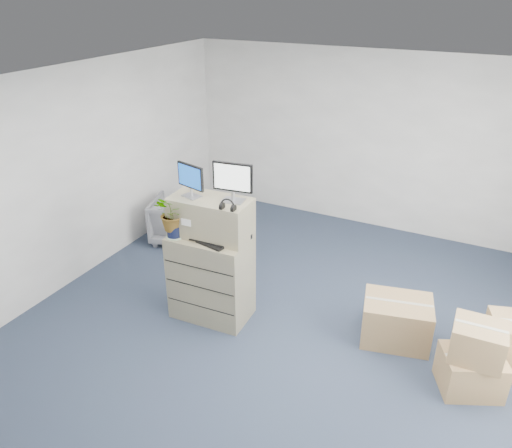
{
  "coord_description": "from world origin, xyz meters",
  "views": [
    {
      "loc": [
        1.84,
        -4.08,
        3.7
      ],
      "look_at": [
        -0.43,
        0.4,
        1.23
      ],
      "focal_mm": 35.0,
      "sensor_mm": 36.0,
      "label": 1
    }
  ],
  "objects_px": {
    "filing_cabinet_lower": "(211,277)",
    "monitor_right": "(233,180)",
    "water_bottle": "(214,227)",
    "office_chair": "(178,217)",
    "keyboard": "(209,241)",
    "monitor_left": "(191,179)",
    "potted_plant": "(173,218)"
  },
  "relations": [
    {
      "from": "keyboard",
      "to": "office_chair",
      "type": "xyz_separation_m",
      "value": [
        -1.55,
        1.54,
        -0.7
      ]
    },
    {
      "from": "water_bottle",
      "to": "keyboard",
      "type": "bearing_deg",
      "value": -87.39
    },
    {
      "from": "keyboard",
      "to": "water_bottle",
      "type": "distance_m",
      "value": 0.18
    },
    {
      "from": "filing_cabinet_lower",
      "to": "water_bottle",
      "type": "bearing_deg",
      "value": 31.29
    },
    {
      "from": "filing_cabinet_lower",
      "to": "monitor_right",
      "type": "xyz_separation_m",
      "value": [
        0.26,
        0.1,
        1.24
      ]
    },
    {
      "from": "keyboard",
      "to": "potted_plant",
      "type": "distance_m",
      "value": 0.47
    },
    {
      "from": "potted_plant",
      "to": "office_chair",
      "type": "height_order",
      "value": "potted_plant"
    },
    {
      "from": "monitor_right",
      "to": "office_chair",
      "type": "xyz_separation_m",
      "value": [
        -1.76,
        1.33,
        -1.39
      ]
    },
    {
      "from": "keyboard",
      "to": "potted_plant",
      "type": "height_order",
      "value": "potted_plant"
    },
    {
      "from": "keyboard",
      "to": "potted_plant",
      "type": "bearing_deg",
      "value": -159.09
    },
    {
      "from": "filing_cabinet_lower",
      "to": "monitor_right",
      "type": "height_order",
      "value": "monitor_right"
    },
    {
      "from": "filing_cabinet_lower",
      "to": "potted_plant",
      "type": "bearing_deg",
      "value": -156.7
    },
    {
      "from": "water_bottle",
      "to": "office_chair",
      "type": "xyz_separation_m",
      "value": [
        -1.55,
        1.4,
        -0.81
      ]
    },
    {
      "from": "monitor_right",
      "to": "office_chair",
      "type": "relative_size",
      "value": 0.59
    },
    {
      "from": "water_bottle",
      "to": "office_chair",
      "type": "relative_size",
      "value": 0.34
    },
    {
      "from": "filing_cabinet_lower",
      "to": "water_bottle",
      "type": "xyz_separation_m",
      "value": [
        0.05,
        0.03,
        0.66
      ]
    },
    {
      "from": "monitor_right",
      "to": "keyboard",
      "type": "bearing_deg",
      "value": -143.04
    },
    {
      "from": "filing_cabinet_lower",
      "to": "office_chair",
      "type": "distance_m",
      "value": 2.08
    },
    {
      "from": "monitor_left",
      "to": "potted_plant",
      "type": "xyz_separation_m",
      "value": [
        -0.14,
        -0.18,
        -0.43
      ]
    },
    {
      "from": "filing_cabinet_lower",
      "to": "monitor_left",
      "type": "relative_size",
      "value": 2.81
    },
    {
      "from": "potted_plant",
      "to": "filing_cabinet_lower",
      "type": "bearing_deg",
      "value": 26.07
    },
    {
      "from": "monitor_right",
      "to": "potted_plant",
      "type": "relative_size",
      "value": 0.87
    },
    {
      "from": "monitor_left",
      "to": "monitor_right",
      "type": "height_order",
      "value": "monitor_right"
    },
    {
      "from": "keyboard",
      "to": "water_bottle",
      "type": "height_order",
      "value": "water_bottle"
    },
    {
      "from": "keyboard",
      "to": "office_chair",
      "type": "bearing_deg",
      "value": 146.64
    },
    {
      "from": "office_chair",
      "to": "filing_cabinet_lower",
      "type": "bearing_deg",
      "value": 118.35
    },
    {
      "from": "keyboard",
      "to": "office_chair",
      "type": "height_order",
      "value": "keyboard"
    },
    {
      "from": "monitor_right",
      "to": "office_chair",
      "type": "distance_m",
      "value": 2.61
    },
    {
      "from": "monitor_right",
      "to": "water_bottle",
      "type": "xyz_separation_m",
      "value": [
        -0.21,
        -0.07,
        -0.58
      ]
    },
    {
      "from": "monitor_left",
      "to": "monitor_right",
      "type": "bearing_deg",
      "value": 25.67
    },
    {
      "from": "filing_cabinet_lower",
      "to": "monitor_left",
      "type": "distance_m",
      "value": 1.22
    },
    {
      "from": "monitor_right",
      "to": "keyboard",
      "type": "height_order",
      "value": "monitor_right"
    }
  ]
}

